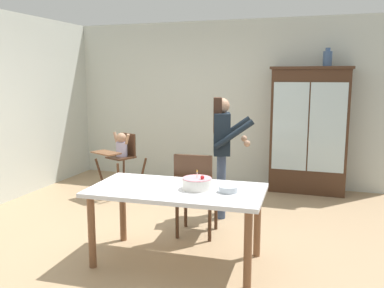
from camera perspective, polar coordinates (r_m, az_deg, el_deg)
ground_plane at (r=4.78m, az=-4.21°, el=-12.55°), size 6.24×6.24×0.00m
wall_back at (r=6.95m, az=4.05°, el=5.80°), size 5.32×0.06×2.70m
china_cabinet at (r=6.51m, az=16.03°, el=1.87°), size 1.19×0.48×1.93m
ceramic_vase at (r=6.46m, az=18.43°, el=11.31°), size 0.13×0.13×0.27m
high_chair_with_toddler at (r=6.28m, az=-9.90°, el=-1.11°), size 0.76×0.82×0.95m
adult_person at (r=5.15m, az=4.25°, el=0.24°), size 0.60×0.59×1.53m
dining_table at (r=3.92m, az=-2.13°, el=-7.49°), size 1.68×0.92×0.74m
birthday_cake at (r=3.85m, az=0.71°, el=-5.52°), size 0.28×0.28×0.19m
serving_bowl at (r=3.78m, az=5.07°, el=-6.30°), size 0.18×0.18×0.05m
dining_chair_far_side at (r=4.54m, az=0.43°, el=-6.33°), size 0.47×0.47×0.96m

